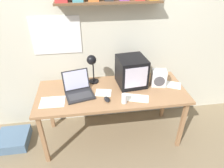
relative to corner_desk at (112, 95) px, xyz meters
name	(u,v)px	position (x,y,z in m)	size (l,w,h in m)	color
ground_plane	(112,135)	(0.00, 0.00, -0.70)	(12.00, 12.00, 0.00)	#847154
back_wall	(106,34)	(0.00, 0.48, 0.62)	(5.60, 0.24, 2.60)	beige
corner_desk	(112,95)	(0.00, 0.00, 0.00)	(1.80, 0.73, 0.76)	#A1744D
crt_monitor	(131,71)	(0.26, 0.13, 0.24)	(0.37, 0.39, 0.36)	black
laptop	(78,89)	(-0.40, 0.01, 0.12)	(0.38, 0.39, 0.25)	#232326
desk_lamp	(92,63)	(-0.22, 0.19, 0.36)	(0.14, 0.19, 0.40)	black
juice_glass	(124,99)	(0.10, -0.25, 0.11)	(0.06, 0.06, 0.11)	white
space_heater	(159,78)	(0.60, 0.05, 0.16)	(0.20, 0.17, 0.21)	white
computer_mouse	(107,99)	(-0.08, -0.18, 0.08)	(0.08, 0.11, 0.03)	black
loose_paper_near_laptop	(103,93)	(-0.11, -0.02, 0.06)	(0.21, 0.19, 0.00)	white
loose_paper_near_monitor	(52,102)	(-0.69, -0.12, 0.06)	(0.28, 0.21, 0.00)	white
printed_handout	(136,98)	(0.25, -0.18, 0.06)	(0.33, 0.23, 0.00)	white
open_notebook	(173,85)	(0.79, 0.02, 0.06)	(0.25, 0.23, 0.00)	white
floor_cushion	(14,139)	(-1.33, 0.05, -0.63)	(0.39, 0.39, 0.14)	slate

